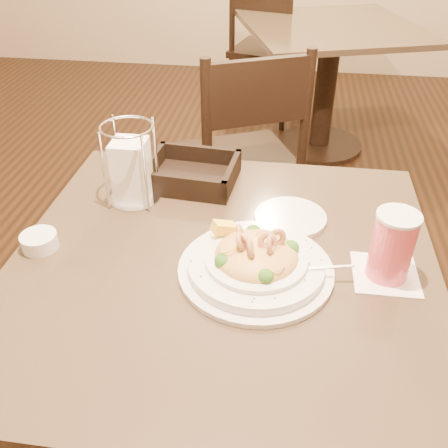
# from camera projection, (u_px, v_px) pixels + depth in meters

# --- Properties ---
(main_table) EXTENTS (0.90, 0.90, 0.72)m
(main_table) POSITION_uv_depth(u_px,v_px,m) (223.00, 334.00, 1.19)
(main_table) COLOR black
(main_table) RESTS_ON ground
(background_table) EXTENTS (1.14, 1.14, 0.72)m
(background_table) POSITION_uv_depth(u_px,v_px,m) (328.00, 67.00, 2.81)
(background_table) COLOR black
(background_table) RESTS_ON ground
(dining_chair_near) EXTENTS (0.56, 0.56, 0.93)m
(dining_chair_near) POSITION_uv_depth(u_px,v_px,m) (244.00, 157.00, 1.92)
(dining_chair_near) COLOR black
(dining_chair_near) RESTS_ON ground
(dining_chair_far) EXTENTS (0.52, 0.52, 0.93)m
(dining_chair_far) POSITION_uv_depth(u_px,v_px,m) (266.00, 44.00, 3.17)
(dining_chair_far) COLOR black
(dining_chair_far) RESTS_ON ground
(pasta_bowl) EXTENTS (0.35, 0.32, 0.10)m
(pasta_bowl) POSITION_uv_depth(u_px,v_px,m) (256.00, 261.00, 1.01)
(pasta_bowl) COLOR white
(pasta_bowl) RESTS_ON main_table
(drink_glass) EXTENTS (0.13, 0.13, 0.15)m
(drink_glass) POSITION_uv_depth(u_px,v_px,m) (392.00, 246.00, 0.97)
(drink_glass) COLOR white
(drink_glass) RESTS_ON main_table
(bread_basket) EXTENTS (0.24, 0.20, 0.06)m
(bread_basket) POSITION_uv_depth(u_px,v_px,m) (192.00, 175.00, 1.31)
(bread_basket) COLOR black
(bread_basket) RESTS_ON main_table
(napkin_caddy) EXTENTS (0.13, 0.13, 0.20)m
(napkin_caddy) POSITION_uv_depth(u_px,v_px,m) (131.00, 169.00, 1.20)
(napkin_caddy) COLOR silver
(napkin_caddy) RESTS_ON main_table
(side_plate) EXTENTS (0.22, 0.22, 0.01)m
(side_plate) POSITION_uv_depth(u_px,v_px,m) (290.00, 217.00, 1.18)
(side_plate) COLOR white
(side_plate) RESTS_ON main_table
(butter_ramekin) EXTENTS (0.09, 0.09, 0.03)m
(butter_ramekin) POSITION_uv_depth(u_px,v_px,m) (39.00, 241.00, 1.08)
(butter_ramekin) COLOR white
(butter_ramekin) RESTS_ON main_table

